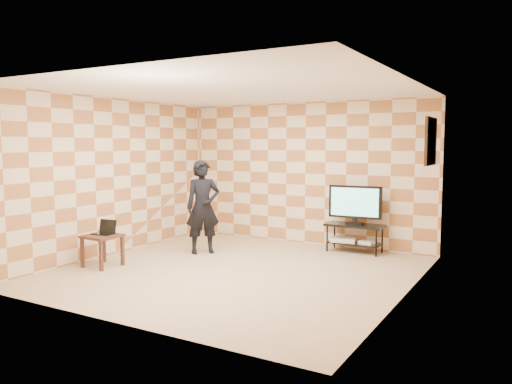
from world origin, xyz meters
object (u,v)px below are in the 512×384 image
(tv_stand, at_px, (355,232))
(side_table, at_px, (102,240))
(tv, at_px, (355,203))
(person, at_px, (203,207))

(tv_stand, height_order, side_table, same)
(tv_stand, distance_m, side_table, 4.28)
(tv, height_order, side_table, tv)
(tv, xyz_separation_m, side_table, (-3.08, -2.97, -0.47))
(tv_stand, relative_size, side_table, 1.92)
(person, bearing_deg, tv, -16.26)
(tv_stand, distance_m, tv, 0.51)
(side_table, bearing_deg, person, 63.23)
(tv_stand, xyz_separation_m, person, (-2.28, -1.40, 0.45))
(side_table, bearing_deg, tv_stand, 44.05)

